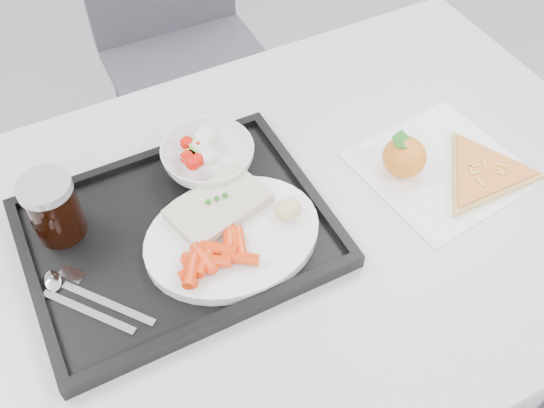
# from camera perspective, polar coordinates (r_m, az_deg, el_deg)

# --- Properties ---
(table) EXTENTS (1.20, 0.80, 0.75)m
(table) POSITION_cam_1_polar(r_m,az_deg,el_deg) (1.02, 1.45, -3.51)
(table) COLOR #B7B7BA
(table) RESTS_ON ground
(chair) EXTENTS (0.43, 0.43, 0.93)m
(chair) POSITION_cam_1_polar(r_m,az_deg,el_deg) (1.72, -8.75, 15.89)
(chair) COLOR #383840
(chair) RESTS_ON ground
(tray) EXTENTS (0.45, 0.35, 0.03)m
(tray) POSITION_cam_1_polar(r_m,az_deg,el_deg) (0.94, -8.79, -2.84)
(tray) COLOR black
(tray) RESTS_ON table
(dinner_plate) EXTENTS (0.27, 0.27, 0.02)m
(dinner_plate) POSITION_cam_1_polar(r_m,az_deg,el_deg) (0.91, -3.74, -3.06)
(dinner_plate) COLOR white
(dinner_plate) RESTS_ON tray
(fish_fillet) EXTENTS (0.17, 0.13, 0.03)m
(fish_fillet) POSITION_cam_1_polar(r_m,az_deg,el_deg) (0.93, -5.05, -0.18)
(fish_fillet) COLOR beige
(fish_fillet) RESTS_ON dinner_plate
(bread_roll) EXTENTS (0.05, 0.05, 0.03)m
(bread_roll) POSITION_cam_1_polar(r_m,az_deg,el_deg) (0.91, 1.53, -0.51)
(bread_roll) COLOR #E8CD82
(bread_roll) RESTS_ON dinner_plate
(salad_bowl) EXTENTS (0.15, 0.15, 0.05)m
(salad_bowl) POSITION_cam_1_polar(r_m,az_deg,el_deg) (1.00, -6.03, 4.39)
(salad_bowl) COLOR white
(salad_bowl) RESTS_ON tray
(cola_glass) EXTENTS (0.08, 0.08, 0.11)m
(cola_glass) POSITION_cam_1_polar(r_m,az_deg,el_deg) (0.94, -19.92, -0.27)
(cola_glass) COLOR black
(cola_glass) RESTS_ON tray
(cutlery) EXTENTS (0.13, 0.16, 0.01)m
(cutlery) POSITION_cam_1_polar(r_m,az_deg,el_deg) (0.90, -17.56, -8.22)
(cutlery) COLOR silver
(cutlery) RESTS_ON tray
(napkin) EXTENTS (0.28, 0.27, 0.00)m
(napkin) POSITION_cam_1_polar(r_m,az_deg,el_deg) (1.07, 15.55, 3.28)
(napkin) COLOR white
(napkin) RESTS_ON table
(tangerine) EXTENTS (0.09, 0.09, 0.07)m
(tangerine) POSITION_cam_1_polar(r_m,az_deg,el_deg) (1.02, 12.35, 4.37)
(tangerine) COLOR orange
(tangerine) RESTS_ON napkin
(pizza_slice) EXTENTS (0.30, 0.30, 0.02)m
(pizza_slice) POSITION_cam_1_polar(r_m,az_deg,el_deg) (1.07, 19.32, 2.74)
(pizza_slice) COLOR tan
(pizza_slice) RESTS_ON napkin
(carrot_pile) EXTENTS (0.12, 0.09, 0.03)m
(carrot_pile) POSITION_cam_1_polar(r_m,az_deg,el_deg) (0.87, -5.51, -4.93)
(carrot_pile) COLOR red
(carrot_pile) RESTS_ON dinner_plate
(salad_contents) EXTENTS (0.08, 0.08, 0.03)m
(salad_contents) POSITION_cam_1_polar(r_m,az_deg,el_deg) (1.00, -6.82, 5.20)
(salad_contents) COLOR red
(salad_contents) RESTS_ON salad_bowl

